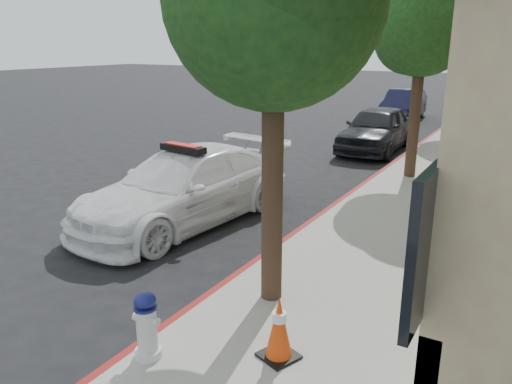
{
  "coord_description": "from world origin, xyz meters",
  "views": [
    {
      "loc": [
        6.04,
        -7.77,
        3.73
      ],
      "look_at": [
        1.44,
        0.03,
        1.0
      ],
      "focal_mm": 35.0,
      "sensor_mm": 36.0,
      "label": 1
    }
  ],
  "objects": [
    {
      "name": "tree_mid",
      "position": [
        2.93,
        5.99,
        4.16
      ],
      "size": [
        2.77,
        2.64,
        5.43
      ],
      "color": "black",
      "rests_on": "sidewalk"
    },
    {
      "name": "ground",
      "position": [
        0.0,
        0.0,
        0.0
      ],
      "size": [
        120.0,
        120.0,
        0.0
      ],
      "primitive_type": "plane",
      "color": "black",
      "rests_on": "ground"
    },
    {
      "name": "parked_car_mid",
      "position": [
        0.82,
        9.5,
        0.79
      ],
      "size": [
        1.98,
        4.67,
        1.58
      ],
      "primitive_type": "imported",
      "rotation": [
        0.0,
        0.0,
        0.03
      ],
      "color": "black",
      "rests_on": "ground"
    },
    {
      "name": "fire_hydrant",
      "position": [
        2.35,
        -4.02,
        0.55
      ],
      "size": [
        0.35,
        0.32,
        0.83
      ],
      "rotation": [
        0.0,
        0.0,
        0.09
      ],
      "color": "silver",
      "rests_on": "sidewalk"
    },
    {
      "name": "curb_strip",
      "position": [
        2.06,
        10.0,
        0.07
      ],
      "size": [
        0.12,
        50.0,
        0.15
      ],
      "primitive_type": "cube",
      "color": "maroon",
      "rests_on": "ground"
    },
    {
      "name": "tree_far",
      "position": [
        2.93,
        13.99,
        4.39
      ],
      "size": [
        3.1,
        3.0,
        5.81
      ],
      "color": "black",
      "rests_on": "sidewalk"
    },
    {
      "name": "sidewalk",
      "position": [
        3.6,
        10.0,
        0.07
      ],
      "size": [
        3.2,
        50.0,
        0.15
      ],
      "primitive_type": "cube",
      "color": "gray",
      "rests_on": "ground"
    },
    {
      "name": "police_car",
      "position": [
        -0.42,
        0.2,
        0.78
      ],
      "size": [
        2.83,
        5.58,
        1.7
      ],
      "rotation": [
        0.0,
        0.0,
        -0.13
      ],
      "color": "white",
      "rests_on": "ground"
    },
    {
      "name": "traffic_cone",
      "position": [
        3.69,
        -3.25,
        0.54
      ],
      "size": [
        0.53,
        0.53,
        0.78
      ],
      "rotation": [
        0.0,
        0.0,
        -0.36
      ],
      "color": "black",
      "rests_on": "sidewalk"
    },
    {
      "name": "parked_car_far",
      "position": [
        -0.28,
        17.35,
        0.74
      ],
      "size": [
        1.88,
        4.6,
        1.48
      ],
      "primitive_type": "imported",
      "rotation": [
        0.0,
        0.0,
        0.07
      ],
      "color": "#161638",
      "rests_on": "ground"
    }
  ]
}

